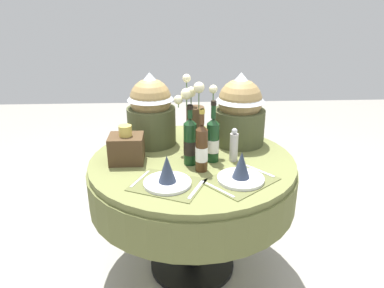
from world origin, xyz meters
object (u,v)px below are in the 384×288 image
at_px(wine_bottle_left, 213,140).
at_px(wine_bottle_centre, 190,142).
at_px(gift_tub_back_right, 240,107).
at_px(woven_basket_side_left, 127,148).
at_px(flower_vase, 194,118).
at_px(dining_table, 192,182).
at_px(place_setting_right, 241,172).
at_px(wine_bottle_right, 202,148).
at_px(pepper_mill, 234,146).
at_px(gift_tub_back_left, 151,107).
at_px(place_setting_left, 167,177).

height_order(wine_bottle_left, wine_bottle_centre, wine_bottle_left).
height_order(gift_tub_back_right, woven_basket_side_left, gift_tub_back_right).
bearing_deg(woven_basket_side_left, flower_vase, 20.84).
xyz_separation_m(dining_table, place_setting_right, (0.23, -0.29, 0.20)).
bearing_deg(wine_bottle_centre, gift_tub_back_right, 43.56).
xyz_separation_m(place_setting_right, wine_bottle_left, (-0.12, 0.25, 0.08)).
distance_m(wine_bottle_right, pepper_mill, 0.23).
height_order(wine_bottle_centre, gift_tub_back_right, gift_tub_back_right).
height_order(place_setting_right, wine_bottle_right, wine_bottle_right).
distance_m(place_setting_right, gift_tub_back_right, 0.57).
distance_m(dining_table, woven_basket_side_left, 0.44).
bearing_deg(dining_table, wine_bottle_centre, -102.81).
xyz_separation_m(wine_bottle_centre, gift_tub_back_left, (-0.23, 0.32, 0.11)).
bearing_deg(flower_vase, wine_bottle_left, -59.09).
xyz_separation_m(wine_bottle_left, gift_tub_back_right, (0.19, 0.27, 0.11)).
xyz_separation_m(gift_tub_back_right, woven_basket_side_left, (-0.68, -0.26, -0.15)).
xyz_separation_m(dining_table, woven_basket_side_left, (-0.37, -0.02, 0.24)).
distance_m(place_setting_left, pepper_mill, 0.47).
bearing_deg(gift_tub_back_right, wine_bottle_centre, -136.44).
height_order(wine_bottle_left, wine_bottle_right, wine_bottle_left).
xyz_separation_m(place_setting_right, wine_bottle_centre, (-0.25, 0.22, 0.09)).
xyz_separation_m(wine_bottle_centre, woven_basket_side_left, (-0.36, 0.05, -0.05)).
bearing_deg(wine_bottle_right, wine_bottle_left, 59.44).
bearing_deg(gift_tub_back_right, gift_tub_back_left, 178.36).
xyz_separation_m(place_setting_left, wine_bottle_centre, (0.12, 0.25, 0.09)).
distance_m(wine_bottle_left, gift_tub_back_left, 0.47).
xyz_separation_m(place_setting_right, gift_tub_back_left, (-0.48, 0.54, 0.19)).
height_order(dining_table, woven_basket_side_left, woven_basket_side_left).
xyz_separation_m(flower_vase, pepper_mill, (0.22, -0.16, -0.11)).
xyz_separation_m(place_setting_right, woven_basket_side_left, (-0.61, 0.27, 0.04)).
distance_m(place_setting_left, place_setting_right, 0.37).
height_order(place_setting_left, wine_bottle_left, wine_bottle_left).
bearing_deg(dining_table, place_setting_left, -114.05).
height_order(dining_table, wine_bottle_left, wine_bottle_left).
bearing_deg(gift_tub_back_left, wine_bottle_left, -39.03).
relative_size(gift_tub_back_right, woven_basket_side_left, 2.08).
relative_size(place_setting_left, wine_bottle_centre, 1.22).
xyz_separation_m(pepper_mill, gift_tub_back_right, (0.07, 0.28, 0.15)).
bearing_deg(wine_bottle_left, place_setting_right, -64.71).
bearing_deg(wine_bottle_right, dining_table, 105.32).
xyz_separation_m(wine_bottle_left, pepper_mill, (0.12, -0.00, -0.04)).
bearing_deg(place_setting_left, pepper_mill, 36.65).
bearing_deg(pepper_mill, gift_tub_back_left, 148.62).
distance_m(place_setting_right, pepper_mill, 0.26).
distance_m(pepper_mill, woven_basket_side_left, 0.61).
relative_size(wine_bottle_right, gift_tub_back_left, 0.76).
height_order(place_setting_left, place_setting_right, same).
height_order(place_setting_left, flower_vase, flower_vase).
height_order(wine_bottle_centre, woven_basket_side_left, wine_bottle_centre).
xyz_separation_m(dining_table, gift_tub_back_left, (-0.24, 0.26, 0.39)).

